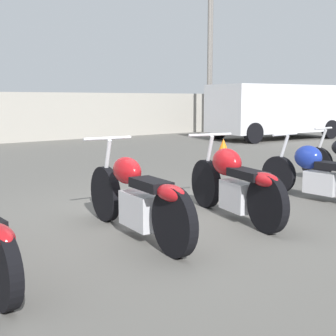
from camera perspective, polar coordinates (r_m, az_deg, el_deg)
The scene contains 8 objects.
ground_plane at distance 5.89m, azimuth -0.74°, elevation -6.13°, with size 60.00×60.00×0.00m, color #5B5954.
light_pole_left at distance 21.03m, azimuth 5.32°, elevation 18.59°, with size 0.70×0.35×9.01m.
light_pole_right at distance 19.91m, azimuth 5.11°, elevation 17.37°, with size 0.70×0.35×7.81m.
motorcycle_slot_2 at distance 5.00m, azimuth -3.76°, elevation -3.63°, with size 0.61×2.22×1.04m.
motorcycle_slot_3 at distance 5.81m, azimuth 8.15°, elevation -1.83°, with size 0.76×2.00×1.03m.
motorcycle_slot_4 at distance 7.17m, azimuth 18.01°, elevation -0.55°, with size 0.59×1.97×0.96m.
parked_van at distance 17.86m, azimuth 12.91°, elevation 7.03°, with size 5.20×2.76×1.98m.
traffic_cone_near at distance 12.72m, azimuth 6.77°, elevation 2.63°, with size 0.35×0.35×0.42m.
Camera 1 is at (-3.52, -4.49, 1.48)m, focal length 50.00 mm.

